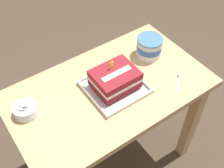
{
  "coord_description": "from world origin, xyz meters",
  "views": [
    {
      "loc": [
        -0.54,
        -0.8,
        1.85
      ],
      "look_at": [
        0.01,
        -0.01,
        0.79
      ],
      "focal_mm": 46.14,
      "sensor_mm": 36.0,
      "label": 1
    }
  ],
  "objects_px": {
    "foil_tray": "(115,87)",
    "bowl_stack": "(25,110)",
    "ice_cream_tub": "(149,47)",
    "serving_spoon_near_tray": "(179,78)",
    "birthday_cake": "(115,79)"
  },
  "relations": [
    {
      "from": "foil_tray",
      "to": "serving_spoon_near_tray",
      "type": "height_order",
      "value": "foil_tray"
    },
    {
      "from": "birthday_cake",
      "to": "foil_tray",
      "type": "bearing_deg",
      "value": -90.0
    },
    {
      "from": "foil_tray",
      "to": "serving_spoon_near_tray",
      "type": "xyz_separation_m",
      "value": [
        0.32,
        -0.14,
        -0.0
      ]
    },
    {
      "from": "bowl_stack",
      "to": "ice_cream_tub",
      "type": "relative_size",
      "value": 0.81
    },
    {
      "from": "ice_cream_tub",
      "to": "serving_spoon_near_tray",
      "type": "height_order",
      "value": "ice_cream_tub"
    },
    {
      "from": "foil_tray",
      "to": "bowl_stack",
      "type": "xyz_separation_m",
      "value": [
        -0.43,
        0.11,
        0.02
      ]
    },
    {
      "from": "foil_tray",
      "to": "birthday_cake",
      "type": "xyz_separation_m",
      "value": [
        0.0,
        0.0,
        0.06
      ]
    },
    {
      "from": "birthday_cake",
      "to": "ice_cream_tub",
      "type": "height_order",
      "value": "birthday_cake"
    },
    {
      "from": "bowl_stack",
      "to": "serving_spoon_near_tray",
      "type": "distance_m",
      "value": 0.79
    },
    {
      "from": "foil_tray",
      "to": "bowl_stack",
      "type": "bearing_deg",
      "value": 165.69
    },
    {
      "from": "bowl_stack",
      "to": "ice_cream_tub",
      "type": "height_order",
      "value": "ice_cream_tub"
    },
    {
      "from": "ice_cream_tub",
      "to": "serving_spoon_near_tray",
      "type": "relative_size",
      "value": 1.18
    },
    {
      "from": "foil_tray",
      "to": "birthday_cake",
      "type": "relative_size",
      "value": 1.34
    },
    {
      "from": "foil_tray",
      "to": "birthday_cake",
      "type": "distance_m",
      "value": 0.06
    },
    {
      "from": "ice_cream_tub",
      "to": "serving_spoon_near_tray",
      "type": "distance_m",
      "value": 0.24
    }
  ]
}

